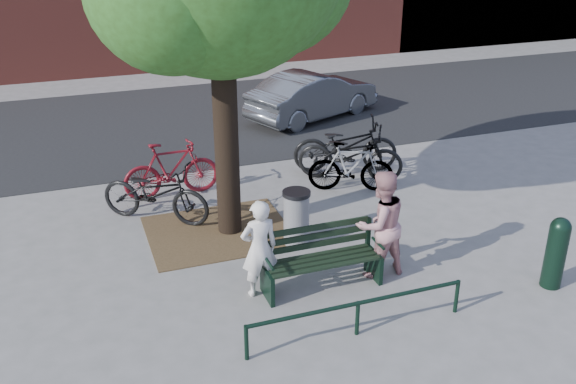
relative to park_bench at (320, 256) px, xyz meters
name	(u,v)px	position (x,y,z in m)	size (l,w,h in m)	color
ground	(322,287)	(0.00, -0.08, -0.48)	(90.00, 90.00, 0.00)	gray
dirt_pit	(219,232)	(-1.00, 2.12, -0.47)	(2.40, 2.00, 0.02)	brown
road	(197,120)	(0.00, 8.42, -0.47)	(40.00, 7.00, 0.01)	black
park_bench	(320,256)	(0.00, 0.00, 0.00)	(1.74, 0.54, 0.97)	black
guard_railing	(358,308)	(0.00, -1.28, -0.08)	(3.06, 0.06, 0.51)	black
person_left	(259,249)	(-0.90, 0.07, 0.26)	(0.54, 0.35, 1.48)	silver
person_right	(380,224)	(0.95, -0.01, 0.36)	(0.82, 0.64, 1.68)	tan
bollard	(556,250)	(3.20, -1.18, 0.12)	(0.30, 0.30, 1.11)	black
litter_bin	(296,217)	(0.12, 1.30, 0.00)	(0.46, 0.46, 0.94)	gray
bicycle_a	(155,193)	(-1.92, 2.94, 0.06)	(0.71, 2.03, 1.07)	black
bicycle_b	(171,169)	(-1.46, 3.88, 0.07)	(0.52, 1.83, 1.10)	maroon
bicycle_c	(350,154)	(2.09, 3.47, 0.08)	(0.74, 2.11, 1.11)	black
bicycle_d	(351,167)	(1.87, 2.96, 0.02)	(0.47, 1.66, 1.00)	gray
bicycle_e	(346,145)	(2.19, 3.93, 0.09)	(0.76, 2.17, 1.14)	black
parked_car	(313,95)	(2.92, 7.58, 0.13)	(1.30, 3.72, 1.23)	slate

